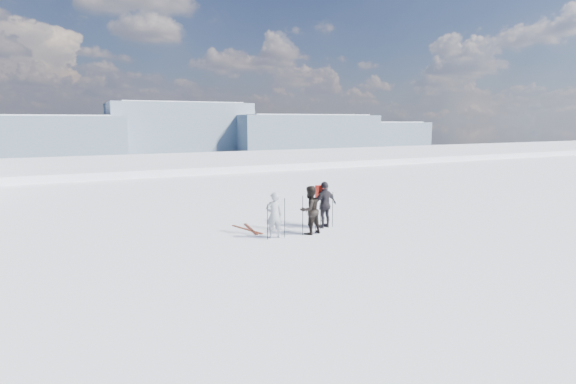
# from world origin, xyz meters

# --- Properties ---
(lake_basin) EXTENTS (820.00, 820.00, 71.62)m
(lake_basin) POSITION_xyz_m (0.00, 30.00, -6.50)
(lake_basin) COLOR white
(lake_basin) RESTS_ON ground
(far_mountain_range) EXTENTS (770.00, 110.00, 53.00)m
(far_mountain_range) POSITION_xyz_m (29.60, 454.78, -7.19)
(far_mountain_range) COLOR slate
(far_mountain_range) RESTS_ON ground
(skier_grey) EXTENTS (0.59, 0.42, 1.52)m
(skier_grey) POSITION_xyz_m (-2.64, 3.91, 0.76)
(skier_grey) COLOR #92979F
(skier_grey) RESTS_ON ground
(skier_dark) EXTENTS (0.92, 0.79, 1.65)m
(skier_dark) POSITION_xyz_m (-1.34, 3.85, 0.82)
(skier_dark) COLOR black
(skier_dark) RESTS_ON ground
(skier_pack) EXTENTS (1.04, 0.56, 1.68)m
(skier_pack) POSITION_xyz_m (-0.40, 4.42, 0.84)
(skier_pack) COLOR black
(skier_pack) RESTS_ON ground
(backpack) EXTENTS (0.39, 0.26, 0.46)m
(backpack) POSITION_xyz_m (-0.44, 4.66, 1.90)
(backpack) COLOR red
(backpack) RESTS_ON skier_pack
(ski_poles) EXTENTS (2.85, 0.62, 1.35)m
(ski_poles) POSITION_xyz_m (-1.44, 3.99, 0.64)
(ski_poles) COLOR black
(ski_poles) RESTS_ON ground
(skis_loose) EXTENTS (0.58, 1.70, 0.03)m
(skis_loose) POSITION_xyz_m (-2.98, 5.32, 0.01)
(skis_loose) COLOR black
(skis_loose) RESTS_ON ground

